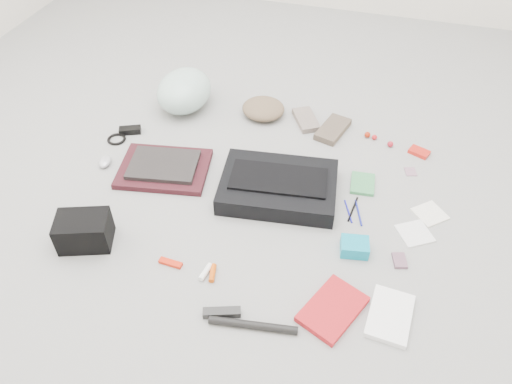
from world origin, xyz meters
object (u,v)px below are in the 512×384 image
(bike_helmet, at_px, (184,91))
(accordion_wallet, at_px, (355,247))
(messenger_bag, at_px, (278,187))
(laptop, at_px, (164,165))
(camera_bag, at_px, (84,231))
(book_red, at_px, (333,309))

(bike_helmet, height_order, accordion_wallet, bike_helmet)
(messenger_bag, bearing_deg, laptop, 173.16)
(laptop, bearing_deg, accordion_wallet, -24.08)
(camera_bag, xyz_separation_m, accordion_wallet, (1.01, 0.25, -0.04))
(camera_bag, xyz_separation_m, book_red, (0.98, -0.04, -0.05))
(messenger_bag, bearing_deg, accordion_wallet, -39.49)
(messenger_bag, height_order, laptop, messenger_bag)
(camera_bag, bearing_deg, accordion_wallet, -5.90)
(book_red, relative_size, accordion_wallet, 2.22)
(bike_helmet, distance_m, camera_bag, 0.98)
(bike_helmet, bearing_deg, messenger_bag, -36.82)
(laptop, relative_size, bike_helmet, 0.90)
(laptop, bearing_deg, camera_bag, -113.70)
(laptop, height_order, accordion_wallet, accordion_wallet)
(camera_bag, height_order, accordion_wallet, camera_bag)
(accordion_wallet, bearing_deg, camera_bag, -176.15)
(camera_bag, bearing_deg, bike_helmet, 69.32)
(book_red, bearing_deg, accordion_wallet, 107.59)
(book_red, bearing_deg, bike_helmet, 157.44)
(accordion_wallet, bearing_deg, messenger_bag, 137.73)
(bike_helmet, height_order, camera_bag, bike_helmet)
(book_red, xyz_separation_m, accordion_wallet, (0.03, 0.29, 0.01))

